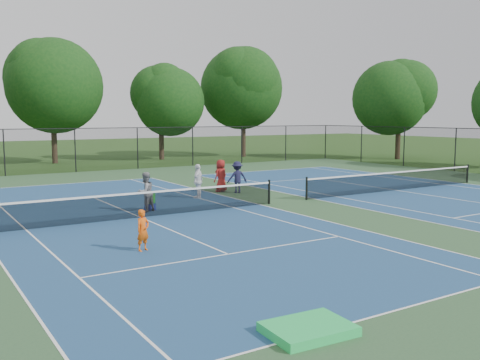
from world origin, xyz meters
TOP-DOWN VIEW (x-y plane):
  - ground at (0.00, 0.00)m, footprint 140.00×140.00m
  - court_pad at (0.00, 0.00)m, footprint 36.00×36.00m
  - tennis_court_left at (-7.00, 0.00)m, footprint 12.00×23.83m
  - tennis_court_right at (7.00, 0.00)m, footprint 12.00×23.83m
  - perimeter_fence at (0.00, 0.00)m, footprint 36.08×36.08m
  - tree_back_b at (-4.00, 26.00)m, footprint 7.60×7.60m
  - tree_back_c at (5.00, 25.00)m, footprint 6.00×6.00m
  - tree_back_d at (13.00, 24.00)m, footprint 7.80×7.80m
  - tree_side_e at (23.00, 14.00)m, footprint 6.60×6.60m
  - child_player at (-8.83, -4.76)m, footprint 0.51×0.42m
  - instructor at (-6.35, 1.10)m, footprint 0.94×0.84m
  - bystander_a at (-2.87, 3.17)m, footprint 0.97×0.91m
  - bystander_b at (-0.42, 3.64)m, footprint 1.12×0.79m
  - bystander_c at (-0.92, 4.41)m, footprint 0.92×0.74m
  - ball_crate at (-6.06, 1.35)m, footprint 0.42×0.40m
  - ball_hopper at (-6.06, 1.35)m, footprint 0.40×0.36m
  - green_tarp at (-8.61, -11.83)m, footprint 1.56×1.20m

SIDE VIEW (x-z plane):
  - ground at x=0.00m, z-range 0.00..0.00m
  - court_pad at x=0.00m, z-range 0.00..0.01m
  - green_tarp at x=-8.61m, z-range 0.01..0.18m
  - tennis_court_left at x=-7.00m, z-range -0.44..0.63m
  - tennis_court_right at x=7.00m, z-range -0.44..0.63m
  - ball_crate at x=-6.06m, z-range 0.00..0.29m
  - ball_hopper at x=-6.06m, z-range 0.29..0.69m
  - child_player at x=-8.83m, z-range 0.00..1.20m
  - bystander_b at x=-0.42m, z-range 0.00..1.59m
  - instructor at x=-6.35m, z-range 0.00..1.61m
  - bystander_a at x=-2.87m, z-range 0.00..1.61m
  - bystander_c at x=-0.92m, z-range 0.00..1.64m
  - perimeter_fence at x=0.00m, z-range 0.09..3.11m
  - tree_back_c at x=5.00m, z-range 1.28..9.68m
  - tree_side_e at x=23.00m, z-range 1.37..10.25m
  - tree_back_b at x=-4.00m, z-range 1.58..11.61m
  - tree_back_d at x=13.00m, z-range 1.64..12.01m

